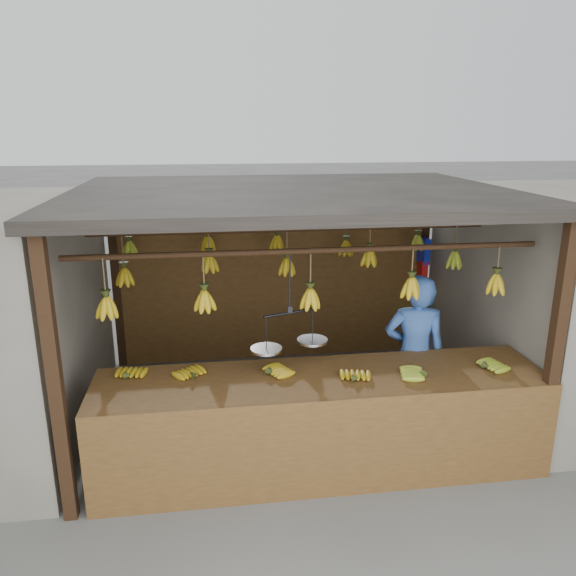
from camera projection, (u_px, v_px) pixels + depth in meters
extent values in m
plane|color=#5B5B57|center=(292.00, 409.00, 6.18)|extent=(80.00, 80.00, 0.00)
cube|color=black|center=(56.00, 386.00, 4.16)|extent=(0.10, 0.10, 2.30)
cube|color=black|center=(554.00, 355.00, 4.70)|extent=(0.10, 0.10, 2.30)
cube|color=black|center=(116.00, 279.00, 7.01)|extent=(0.10, 0.10, 2.30)
cube|color=black|center=(422.00, 268.00, 7.55)|extent=(0.10, 0.10, 2.30)
cube|color=black|center=(292.00, 194.00, 5.52)|extent=(4.30, 3.30, 0.10)
cylinder|color=black|center=(310.00, 251.00, 4.66)|extent=(4.00, 0.05, 0.05)
cylinder|color=black|center=(292.00, 229.00, 5.61)|extent=(4.00, 0.05, 0.05)
cylinder|color=black|center=(280.00, 214.00, 6.56)|extent=(4.00, 0.05, 0.05)
cube|color=brown|center=(275.00, 292.00, 7.35)|extent=(4.00, 0.06, 1.80)
cube|color=brown|center=(322.00, 380.00, 4.90)|extent=(3.95, 0.88, 0.08)
cube|color=brown|center=(332.00, 449.00, 4.60)|extent=(3.95, 0.04, 0.90)
cube|color=black|center=(97.00, 469.00, 4.40)|extent=(0.07, 0.07, 0.82)
cube|color=black|center=(540.00, 433.00, 4.91)|extent=(0.07, 0.07, 0.82)
cube|color=black|center=(112.00, 419.00, 5.14)|extent=(0.07, 0.07, 0.82)
cube|color=black|center=(496.00, 393.00, 5.65)|extent=(0.07, 0.07, 0.82)
ellipsoid|color=#B39213|center=(128.00, 377.00, 4.81)|extent=(0.22, 0.27, 0.06)
ellipsoid|color=#B39213|center=(195.00, 376.00, 4.83)|extent=(0.28, 0.30, 0.06)
ellipsoid|color=#B39213|center=(270.00, 373.00, 4.88)|extent=(0.30, 0.27, 0.06)
ellipsoid|color=#B39213|center=(355.00, 379.00, 4.76)|extent=(0.23, 0.28, 0.06)
ellipsoid|color=#92A523|center=(423.00, 374.00, 4.86)|extent=(0.28, 0.23, 0.06)
ellipsoid|color=#92A523|center=(486.00, 367.00, 5.00)|extent=(0.28, 0.24, 0.06)
ellipsoid|color=#B39213|center=(107.00, 308.00, 4.52)|extent=(0.16, 0.16, 0.28)
ellipsoid|color=#B39213|center=(205.00, 301.00, 4.67)|extent=(0.16, 0.16, 0.28)
ellipsoid|color=#B39213|center=(310.00, 299.00, 4.83)|extent=(0.16, 0.16, 0.28)
ellipsoid|color=#B39213|center=(411.00, 288.00, 4.87)|extent=(0.16, 0.16, 0.28)
ellipsoid|color=#B39213|center=(496.00, 284.00, 4.98)|extent=(0.16, 0.16, 0.28)
ellipsoid|color=#B39213|center=(125.00, 277.00, 5.54)|extent=(0.16, 0.16, 0.28)
ellipsoid|color=#B39213|center=(210.00, 263.00, 5.63)|extent=(0.16, 0.16, 0.28)
ellipsoid|color=#B39213|center=(287.00, 267.00, 5.76)|extent=(0.16, 0.16, 0.28)
ellipsoid|color=#B39213|center=(369.00, 258.00, 5.84)|extent=(0.16, 0.16, 0.28)
ellipsoid|color=#92A523|center=(454.00, 260.00, 5.91)|extent=(0.16, 0.16, 0.28)
ellipsoid|color=#92A523|center=(130.00, 249.00, 6.45)|extent=(0.16, 0.16, 0.28)
ellipsoid|color=#B39213|center=(208.00, 244.00, 6.55)|extent=(0.16, 0.16, 0.28)
ellipsoid|color=#B39213|center=(277.00, 243.00, 6.69)|extent=(0.16, 0.16, 0.28)
ellipsoid|color=#B39213|center=(346.00, 248.00, 6.79)|extent=(0.16, 0.16, 0.28)
ellipsoid|color=#92A523|center=(417.00, 243.00, 6.89)|extent=(0.16, 0.16, 0.28)
cylinder|color=black|center=(290.00, 283.00, 4.72)|extent=(0.02, 0.02, 0.54)
cylinder|color=black|center=(290.00, 313.00, 4.79)|extent=(0.47, 0.18, 0.02)
cylinder|color=silver|center=(266.00, 350.00, 4.78)|extent=(0.26, 0.26, 0.02)
cylinder|color=silver|center=(312.00, 341.00, 4.97)|extent=(0.26, 0.26, 0.02)
imported|color=#3359A5|center=(414.00, 355.00, 5.53)|extent=(0.67, 0.51, 1.64)
cube|color=#1426BF|center=(424.00, 250.00, 7.32)|extent=(0.08, 0.26, 0.34)
cube|color=red|center=(422.00, 272.00, 7.40)|extent=(0.08, 0.26, 0.34)
cube|color=yellow|center=(421.00, 291.00, 7.48)|extent=(0.08, 0.26, 0.34)
cube|color=#199926|center=(419.00, 315.00, 7.57)|extent=(0.08, 0.26, 0.34)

